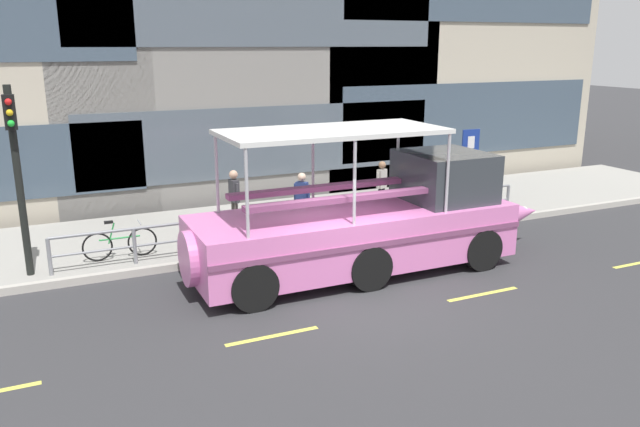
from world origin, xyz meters
name	(u,v)px	position (x,y,z in m)	size (l,w,h in m)	color
ground_plane	(359,294)	(0.00, 0.00, 0.00)	(120.00, 120.00, 0.00)	#333335
sidewalk	(269,224)	(0.00, 5.60, 0.09)	(32.00, 4.80, 0.18)	#99968E
curb_edge	(302,248)	(0.00, 3.11, 0.09)	(32.00, 0.18, 0.18)	#B2ADA3
lane_centreline	(386,313)	(0.00, -1.13, 0.00)	(25.80, 0.12, 0.01)	#DBD64C
curb_guardrail	(314,217)	(0.50, 3.45, 0.78)	(13.00, 0.09, 0.89)	gray
traffic_light_pole	(16,164)	(-6.38, 3.63, 2.71)	(0.24, 0.46, 4.19)	black
parking_sign	(469,157)	(5.65, 3.76, 1.94)	(0.60, 0.12, 2.59)	#4C4F54
leaned_bicycle	(120,243)	(-4.38, 3.99, 0.56)	(1.74, 0.46, 0.96)	black
duck_tour_boat	(376,223)	(1.08, 1.23, 1.13)	(9.42, 2.49, 3.39)	pink
pedestrian_near_bow	(382,182)	(3.38, 4.94, 1.16)	(0.44, 0.28, 1.62)	black
pedestrian_mid_left	(302,197)	(0.43, 4.13, 1.19)	(0.34, 0.39, 1.67)	black
pedestrian_mid_right	(234,195)	(-1.21, 4.97, 1.22)	(0.24, 0.49, 1.72)	#47423D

